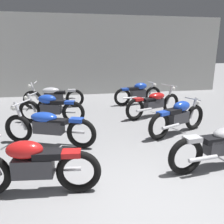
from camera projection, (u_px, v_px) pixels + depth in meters
ground_plane at (158, 213)px, 3.02m from camera, size 60.00×60.00×0.00m
back_wall at (89, 56)px, 10.69m from camera, size 13.11×0.24×3.60m
motorcycle_left_row_0 at (33, 166)px, 3.32m from camera, size 1.97×0.49×0.88m
motorcycle_left_row_1 at (48, 126)px, 5.06m from camera, size 2.04×1.02×0.97m
motorcycle_left_row_2 at (51, 108)px, 6.62m from camera, size 1.92×0.72×0.88m
motorcycle_left_row_3 at (54, 96)px, 8.35m from camera, size 2.17×0.68×0.97m
motorcycle_right_row_0 at (223, 144)px, 4.09m from camera, size 2.17×0.68×0.97m
motorcycle_right_row_1 at (178, 117)px, 5.75m from camera, size 1.86×0.86×0.88m
motorcycle_right_row_2 at (154, 103)px, 7.29m from camera, size 2.07×0.96×0.97m
motorcycle_right_row_3 at (138, 93)px, 8.89m from camera, size 1.97×0.57×0.88m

